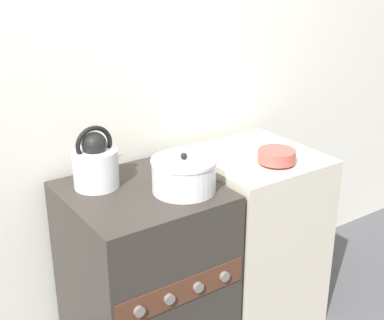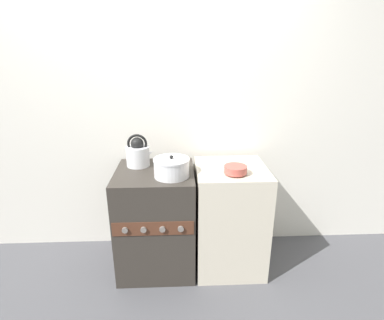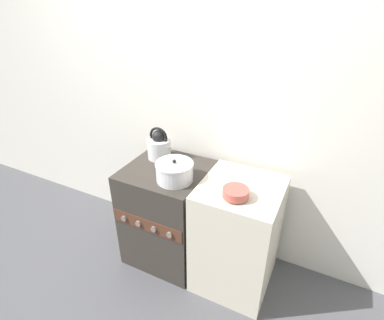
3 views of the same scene
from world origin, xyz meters
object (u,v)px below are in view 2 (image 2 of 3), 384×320
(stove, at_px, (156,219))
(cooking_pot, at_px, (172,168))
(kettle, at_px, (138,154))
(enamel_bowl, at_px, (235,170))

(stove, height_order, cooking_pot, cooking_pot)
(kettle, bearing_deg, cooking_pot, -41.21)
(cooking_pot, distance_m, enamel_bowl, 0.48)
(stove, distance_m, enamel_bowl, 0.80)
(kettle, distance_m, enamel_bowl, 0.81)
(stove, bearing_deg, enamel_bowl, -13.92)
(enamel_bowl, bearing_deg, kettle, 159.12)
(stove, xyz_separation_m, enamel_bowl, (0.61, -0.15, 0.50))
(enamel_bowl, bearing_deg, cooking_pot, 174.75)
(stove, bearing_deg, kettle, 135.71)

